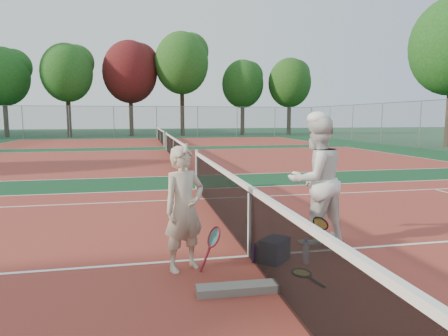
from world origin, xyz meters
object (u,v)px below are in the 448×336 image
at_px(player_a, 184,209).
at_px(water_bottle, 306,253).
at_px(racket_red, 214,248).
at_px(racket_black_held, 320,232).
at_px(sports_bag_navy, 275,250).
at_px(player_b, 316,180).
at_px(sports_bag_purple, 265,254).
at_px(net_main, 250,222).
at_px(racket_spare, 301,273).

bearing_deg(player_a, water_bottle, -32.00).
bearing_deg(racket_red, racket_black_held, -4.00).
distance_m(player_a, sports_bag_navy, 1.40).
relative_size(player_b, sports_bag_purple, 6.74).
relative_size(racket_black_held, water_bottle, 1.68).
bearing_deg(sports_bag_navy, racket_red, -172.81).
xyz_separation_m(net_main, player_a, (-0.96, -0.30, 0.30)).
distance_m(player_a, racket_red, 0.65).
bearing_deg(player_b, racket_black_held, 67.21).
bearing_deg(sports_bag_navy, player_a, -178.19).
distance_m(player_a, racket_spare, 1.70).
bearing_deg(racket_red, water_bottle, -22.10).
relative_size(net_main, player_a, 6.79).
relative_size(player_b, racket_red, 3.60).
distance_m(sports_bag_purple, water_bottle, 0.56).
bearing_deg(sports_bag_navy, player_b, 37.08).
relative_size(racket_spare, sports_bag_navy, 1.47).
bearing_deg(sports_bag_navy, water_bottle, -22.79).
xyz_separation_m(player_a, racket_spare, (1.43, -0.46, -0.79)).
bearing_deg(net_main, player_b, 19.19).
height_order(net_main, sports_bag_navy, net_main).
xyz_separation_m(player_b, sports_bag_purple, (-1.03, -0.68, -0.88)).
bearing_deg(sports_bag_navy, racket_spare, -69.33).
xyz_separation_m(player_b, water_bottle, (-0.50, -0.84, -0.85)).
relative_size(player_b, water_bottle, 6.67).
relative_size(net_main, sports_bag_purple, 36.97).
xyz_separation_m(racket_black_held, sports_bag_purple, (-0.99, -0.37, -0.13)).
bearing_deg(racket_black_held, player_a, -31.83).
bearing_deg(sports_bag_navy, racket_black_held, 23.61).
xyz_separation_m(sports_bag_navy, sports_bag_purple, (-0.14, -0.00, -0.04)).
bearing_deg(player_b, racket_red, 8.76).
distance_m(racket_red, racket_spare, 1.16).
height_order(player_b, racket_black_held, player_b).
bearing_deg(net_main, player_a, -162.50).
relative_size(racket_black_held, sports_bag_navy, 1.23).
distance_m(player_b, racket_black_held, 0.81).
bearing_deg(water_bottle, sports_bag_purple, 163.23).
bearing_deg(sports_bag_purple, racket_spare, -56.24).
xyz_separation_m(racket_spare, sports_bag_navy, (-0.19, 0.50, 0.15)).
distance_m(racket_red, water_bottle, 1.27).
bearing_deg(racket_red, sports_bag_navy, -12.45).
relative_size(player_a, racket_red, 2.90).
xyz_separation_m(racket_black_held, water_bottle, (-0.46, -0.54, -0.10)).
bearing_deg(racket_red, net_main, 12.94).
bearing_deg(sports_bag_navy, sports_bag_purple, -178.92).
bearing_deg(water_bottle, sports_bag_navy, 157.21).
xyz_separation_m(sports_bag_purple, water_bottle, (0.53, -0.16, 0.03)).
bearing_deg(player_b, water_bottle, 43.91).
bearing_deg(racket_black_held, sports_bag_navy, -19.31).
xyz_separation_m(racket_red, water_bottle, (1.26, -0.05, -0.13)).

